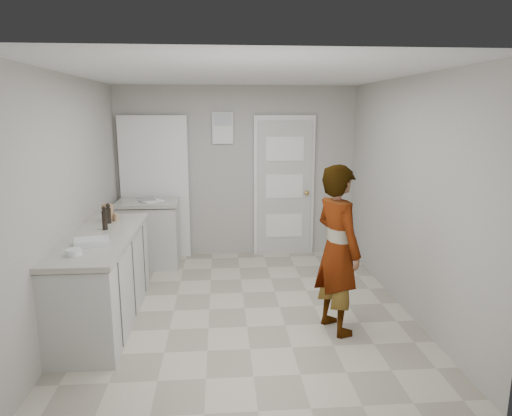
{
  "coord_description": "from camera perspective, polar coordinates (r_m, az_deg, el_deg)",
  "views": [
    {
      "loc": [
        -0.25,
        -4.7,
        2.14
      ],
      "look_at": [
        0.16,
        0.4,
        1.05
      ],
      "focal_mm": 32.0,
      "sensor_mm": 36.0,
      "label": 1
    }
  ],
  "objects": [
    {
      "name": "cake_mix_box",
      "position": [
        5.39,
        -18.06,
        -0.54
      ],
      "size": [
        0.13,
        0.09,
        0.19
      ],
      "primitive_type": "cube",
      "rotation": [
        0.0,
        0.0,
        -0.32
      ],
      "color": "#9E6D4F",
      "rests_on": "main_counter"
    },
    {
      "name": "main_counter",
      "position": [
        4.96,
        -18.49,
        -8.79
      ],
      "size": [
        0.64,
        1.96,
        0.93
      ],
      "color": "beige",
      "rests_on": "ground"
    },
    {
      "name": "egg_bowl",
      "position": [
        4.23,
        -21.85,
        -5.14
      ],
      "size": [
        0.14,
        0.14,
        0.05
      ],
      "color": "silver",
      "rests_on": "main_counter"
    },
    {
      "name": "side_counter",
      "position": [
        6.56,
        -13.19,
        -3.42
      ],
      "size": [
        0.84,
        0.61,
        0.93
      ],
      "color": "beige",
      "rests_on": "ground"
    },
    {
      "name": "papers",
      "position": [
        6.47,
        -13.06,
        0.95
      ],
      "size": [
        0.41,
        0.43,
        0.01
      ],
      "primitive_type": "cube",
      "rotation": [
        0.0,
        0.0,
        0.63
      ],
      "color": "white",
      "rests_on": "side_counter"
    },
    {
      "name": "spice_jar",
      "position": [
        5.36,
        -17.05,
        -1.13
      ],
      "size": [
        0.06,
        0.06,
        0.09
      ],
      "primitive_type": "cylinder",
      "color": "tan",
      "rests_on": "main_counter"
    },
    {
      "name": "oil_cruet_a",
      "position": [
        5.26,
        -17.98,
        -0.69
      ],
      "size": [
        0.06,
        0.06,
        0.23
      ],
      "color": "black",
      "rests_on": "main_counter"
    },
    {
      "name": "baking_dish",
      "position": [
        4.5,
        -19.82,
        -4.0
      ],
      "size": [
        0.35,
        0.28,
        0.05
      ],
      "rotation": [
        0.0,
        0.0,
        0.25
      ],
      "color": "silver",
      "rests_on": "main_counter"
    },
    {
      "name": "room_shell",
      "position": [
        6.74,
        -3.85,
        2.49
      ],
      "size": [
        4.0,
        4.0,
        4.0
      ],
      "color": "#A6A49D",
      "rests_on": "ground"
    },
    {
      "name": "person",
      "position": [
        4.49,
        10.16,
        -5.14
      ],
      "size": [
        0.58,
        0.71,
        1.65
      ],
      "primitive_type": "imported",
      "rotation": [
        0.0,
        0.0,
        1.93
      ],
      "color": "silver",
      "rests_on": "ground"
    },
    {
      "name": "ground",
      "position": [
        5.17,
        -1.42,
        -12.41
      ],
      "size": [
        4.0,
        4.0,
        0.0
      ],
      "primitive_type": "plane",
      "color": "#9D9483",
      "rests_on": "ground"
    },
    {
      "name": "oil_cruet_b",
      "position": [
        4.99,
        -18.41,
        -1.26
      ],
      "size": [
        0.06,
        0.06,
        0.25
      ],
      "color": "black",
      "rests_on": "main_counter"
    }
  ]
}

